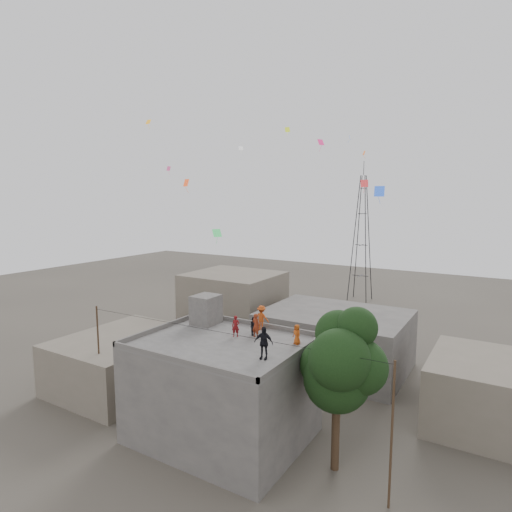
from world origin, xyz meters
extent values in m
plane|color=#403C35|center=(0.00, 0.00, 0.00)|extent=(140.00, 140.00, 0.00)
cube|color=#53504E|center=(0.00, 0.00, 3.00)|extent=(10.00, 8.00, 6.00)
cube|color=#555350|center=(0.00, 0.00, 6.05)|extent=(10.00, 8.00, 0.10)
cube|color=#53504E|center=(0.00, 3.92, 6.25)|extent=(10.00, 0.15, 0.30)
cube|color=#53504E|center=(0.00, -3.92, 6.25)|extent=(10.00, 0.15, 0.30)
cube|color=#53504E|center=(4.92, 0.00, 6.25)|extent=(0.15, 8.00, 0.30)
cube|color=#53504E|center=(-4.92, 0.00, 6.25)|extent=(0.15, 8.00, 0.30)
cube|color=#53504E|center=(-3.20, 2.60, 7.10)|extent=(1.60, 1.80, 2.00)
cube|color=#6B6354|center=(-11.00, 2.00, 2.00)|extent=(8.00, 10.00, 4.00)
cube|color=#53504E|center=(2.00, 14.00, 2.50)|extent=(12.00, 9.00, 5.00)
cube|color=#6B6354|center=(-10.00, 16.00, 3.50)|extent=(9.00, 8.00, 7.00)
cube|color=#6B6354|center=(14.00, 10.00, 2.20)|extent=(7.00, 8.00, 4.40)
cylinder|color=black|center=(7.20, 0.50, 2.00)|extent=(0.44, 0.44, 4.00)
cylinder|color=black|center=(7.35, 0.60, 3.60)|extent=(0.64, 0.91, 2.14)
sphere|color=black|center=(7.20, 0.50, 5.20)|extent=(3.60, 3.60, 3.60)
sphere|color=black|center=(8.30, 0.80, 6.00)|extent=(3.00, 3.00, 3.00)
sphere|color=black|center=(6.30, 1.00, 5.60)|extent=(2.80, 2.80, 2.80)
sphere|color=black|center=(7.60, -0.30, 6.60)|extent=(3.20, 3.20, 3.20)
sphere|color=black|center=(6.90, 1.40, 7.40)|extent=(2.60, 2.60, 2.60)
sphere|color=black|center=(8.00, 1.10, 8.00)|extent=(2.20, 2.20, 2.20)
cylinder|color=black|center=(-9.50, -1.50, 3.70)|extent=(0.12, 0.12, 7.40)
cylinder|color=black|center=(10.50, -1.00, 3.70)|extent=(0.12, 0.12, 7.40)
cylinder|color=black|center=(0.50, -1.25, 7.20)|extent=(20.00, 0.52, 0.02)
cylinder|color=black|center=(-4.85, 39.15, 9.00)|extent=(1.27, 1.27, 18.01)
cylinder|color=black|center=(-3.15, 39.15, 9.00)|extent=(1.27, 1.27, 18.01)
cylinder|color=black|center=(-3.15, 40.85, 9.00)|extent=(1.27, 1.27, 18.01)
cylinder|color=black|center=(-4.85, 40.85, 9.00)|extent=(1.27, 1.27, 18.01)
cube|color=black|center=(-4.00, 40.00, 3.60)|extent=(2.36, 0.08, 0.08)
cube|color=black|center=(-4.00, 40.00, 3.60)|extent=(0.08, 2.36, 0.08)
cube|color=black|center=(-4.00, 40.00, 8.10)|extent=(1.81, 0.08, 0.08)
cube|color=black|center=(-4.00, 40.00, 8.10)|extent=(0.08, 1.81, 0.08)
cube|color=black|center=(-4.00, 40.00, 12.60)|extent=(1.26, 0.08, 0.08)
cube|color=black|center=(-4.00, 40.00, 12.60)|extent=(0.08, 1.26, 0.08)
cube|color=black|center=(-4.00, 40.00, 16.20)|extent=(0.82, 0.08, 0.08)
cube|color=black|center=(-4.00, 40.00, 16.20)|extent=(0.08, 0.82, 0.08)
cylinder|color=black|center=(-4.00, 40.00, 19.00)|extent=(0.08, 0.08, 2.00)
imported|color=maroon|center=(1.33, 1.83, 6.86)|extent=(0.61, 0.46, 1.53)
imported|color=#BD4C15|center=(4.08, 2.02, 6.70)|extent=(0.70, 0.61, 1.21)
imported|color=black|center=(0.96, 2.18, 6.69)|extent=(0.68, 0.72, 1.18)
imported|color=black|center=(3.57, -1.06, 7.00)|extent=(1.13, 0.65, 1.81)
imported|color=#BC4615|center=(0.81, 3.40, 6.92)|extent=(1.09, 0.67, 1.63)
imported|color=maroon|center=(0.16, 1.30, 6.77)|extent=(0.57, 0.48, 1.34)
plane|color=#FF4D1A|center=(-5.66, 3.68, 15.87)|extent=(0.58, 0.31, 0.52)
plane|color=#E1236E|center=(3.34, 6.86, 18.46)|extent=(0.38, 0.49, 0.39)
plane|color=#E0FF27|center=(-1.32, 11.05, 20.21)|extent=(0.41, 0.22, 0.36)
plane|color=blue|center=(8.25, 3.52, 15.14)|extent=(0.58, 0.08, 0.57)
plane|color=white|center=(-6.72, 12.50, 19.23)|extent=(0.41, 0.42, 0.35)
plane|color=orange|center=(3.46, 15.92, 18.56)|extent=(0.31, 0.36, 0.35)
plane|color=#36CC5D|center=(-1.61, 1.83, 12.55)|extent=(0.54, 0.64, 0.48)
plane|color=red|center=(6.53, 6.36, 15.69)|extent=(0.49, 0.19, 0.45)
plane|color=orange|center=(-6.40, 0.88, 19.76)|extent=(0.36, 0.20, 0.31)
plane|color=#4979DB|center=(1.56, 17.63, 20.20)|extent=(0.21, 0.38, 0.37)
plane|color=#E2478A|center=(-8.51, 5.00, 17.05)|extent=(0.14, 0.36, 0.34)
camera|label=1|loc=(14.75, -20.33, 14.75)|focal=30.00mm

